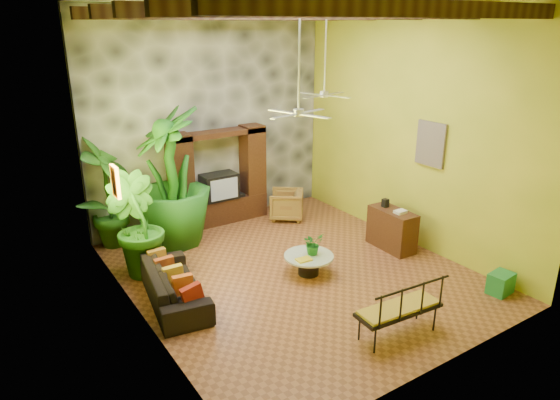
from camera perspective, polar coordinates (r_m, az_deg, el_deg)
ground at (r=9.91m, az=1.50°, el=-8.17°), size 7.00×7.00×0.00m
back_wall at (r=12.00m, az=-8.09°, el=9.22°), size 6.00×0.02×5.00m
left_wall at (r=7.76m, az=-16.86°, el=2.94°), size 0.02×7.00×5.00m
right_wall at (r=10.99m, az=14.70°, el=7.84°), size 0.02×7.00×5.00m
stone_accent_wall at (r=11.95m, az=-7.97°, el=9.19°), size 5.98×0.10×4.98m
ceiling_beams at (r=8.78m, az=1.79°, el=20.66°), size 5.95×5.36×0.22m
entertainment_center at (r=12.05m, az=-7.00°, el=1.79°), size 2.40×0.55×2.30m
ceiling_fan_front at (r=8.42m, az=2.15°, el=11.30°), size 1.28×1.28×1.86m
ceiling_fan_back at (r=10.77m, az=5.11°, el=13.03°), size 1.28×1.28×1.86m
wall_art_mask at (r=8.81m, az=-18.30°, el=2.00°), size 0.06×0.32×0.55m
wall_art_painting at (r=10.62m, az=16.85°, el=6.14°), size 0.06×0.70×0.90m
sofa at (r=8.99m, az=-12.02°, el=-9.44°), size 1.18×2.27×0.63m
wicker_armchair at (r=12.37m, az=0.74°, el=-0.53°), size 1.11×1.11×0.73m
tall_plant_a at (r=11.14m, az=-19.09°, el=0.81°), size 1.52×1.56×2.47m
tall_plant_b at (r=9.81m, az=-16.21°, el=-2.83°), size 1.37×1.42×2.01m
tall_plant_c at (r=10.90m, az=-12.40°, el=2.52°), size 1.87×1.87×3.01m
coffee_table at (r=9.72m, az=3.29°, el=-7.08°), size 0.96×0.96×0.40m
centerpiece_plant at (r=9.63m, az=3.79°, el=-4.98°), size 0.40×0.35×0.43m
yellow_tray at (r=9.45m, az=2.74°, el=-6.82°), size 0.30×0.22×0.03m
iron_bench at (r=7.96m, az=13.87°, el=-11.75°), size 1.44×0.61×0.57m
side_console at (r=10.99m, az=12.66°, el=-3.28°), size 0.53×1.10×0.87m
green_bin at (r=9.92m, az=23.91°, el=-8.70°), size 0.48×0.38×0.39m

